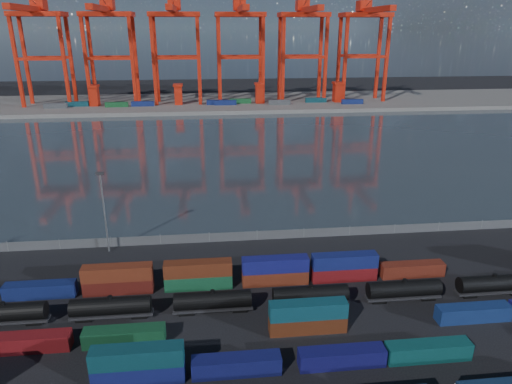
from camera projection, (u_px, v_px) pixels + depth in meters
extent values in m
plane|color=black|center=(277.00, 319.00, 69.86)|extent=(700.00, 700.00, 0.00)
plane|color=#28333B|center=(234.00, 149.00, 168.07)|extent=(700.00, 700.00, 0.00)
cube|color=#514F4C|center=(223.00, 103.00, 265.94)|extent=(700.00, 70.00, 2.00)
cube|color=#111756|center=(139.00, 372.00, 57.35)|extent=(11.50, 2.34, 2.49)
cube|color=#0C373F|center=(137.00, 356.00, 56.50)|extent=(11.50, 2.34, 2.49)
cube|color=#0F124C|center=(237.00, 365.00, 58.58)|extent=(11.50, 2.34, 2.49)
cube|color=#100F4F|center=(342.00, 357.00, 59.97)|extent=(11.50, 2.34, 2.49)
cube|color=#0C4242|center=(428.00, 351.00, 61.16)|extent=(11.50, 2.34, 2.49)
cube|color=maroon|center=(28.00, 342.00, 62.84)|extent=(11.36, 2.31, 2.46)
cube|color=#114124|center=(124.00, 336.00, 64.14)|extent=(11.36, 2.31, 2.46)
cube|color=#502210|center=(307.00, 324.00, 66.76)|extent=(11.36, 2.31, 2.46)
cube|color=#0E3D4A|center=(308.00, 310.00, 65.93)|extent=(11.36, 2.31, 2.46)
cube|color=navy|center=(473.00, 313.00, 69.33)|extent=(11.36, 2.31, 2.46)
cube|color=#101A50|center=(40.00, 290.00, 75.37)|extent=(11.48, 2.33, 2.49)
cube|color=#4D140F|center=(119.00, 286.00, 76.64)|extent=(11.48, 2.33, 2.49)
cube|color=maroon|center=(117.00, 273.00, 75.80)|extent=(11.48, 2.33, 2.49)
cube|color=#134A2C|center=(199.00, 281.00, 77.98)|extent=(11.48, 2.33, 2.49)
cube|color=#5B2412|center=(198.00, 268.00, 77.14)|extent=(11.48, 2.33, 2.49)
cube|color=#622413|center=(275.00, 277.00, 79.31)|extent=(11.48, 2.33, 2.49)
cube|color=navy|center=(275.00, 264.00, 78.46)|extent=(11.48, 2.33, 2.49)
cube|color=maroon|center=(344.00, 273.00, 80.53)|extent=(11.48, 2.33, 2.49)
cube|color=navy|center=(345.00, 261.00, 79.69)|extent=(11.48, 2.33, 2.49)
cube|color=maroon|center=(412.00, 269.00, 81.79)|extent=(11.48, 2.33, 2.49)
cylinder|color=black|center=(4.00, 312.00, 67.94)|extent=(12.01, 2.68, 2.68)
cylinder|color=black|center=(2.00, 304.00, 67.44)|extent=(0.74, 0.74, 0.46)
cube|color=black|center=(6.00, 321.00, 68.44)|extent=(12.47, 1.85, 0.37)
cube|color=black|center=(35.00, 321.00, 68.98)|extent=(2.31, 1.66, 0.55)
cylinder|color=black|center=(111.00, 306.00, 69.49)|extent=(12.01, 2.68, 2.68)
cylinder|color=black|center=(110.00, 298.00, 68.99)|extent=(0.74, 0.74, 0.46)
cube|color=black|center=(112.00, 314.00, 69.99)|extent=(12.47, 1.85, 0.37)
cube|color=black|center=(84.00, 318.00, 69.70)|extent=(2.31, 1.66, 0.55)
cube|color=black|center=(140.00, 315.00, 70.53)|extent=(2.31, 1.66, 0.55)
cylinder|color=black|center=(213.00, 300.00, 71.04)|extent=(12.01, 2.68, 2.68)
cylinder|color=black|center=(212.00, 292.00, 70.54)|extent=(0.74, 0.74, 0.46)
cube|color=black|center=(213.00, 308.00, 71.54)|extent=(12.47, 1.85, 0.37)
cube|color=black|center=(187.00, 312.00, 71.25)|extent=(2.31, 1.66, 0.55)
cube|color=black|center=(240.00, 308.00, 72.09)|extent=(2.31, 1.66, 0.55)
cylinder|color=black|center=(310.00, 294.00, 72.60)|extent=(12.01, 2.68, 2.68)
cylinder|color=black|center=(311.00, 286.00, 72.09)|extent=(0.74, 0.74, 0.46)
cube|color=black|center=(310.00, 302.00, 73.10)|extent=(12.47, 1.85, 0.37)
cube|color=black|center=(284.00, 306.00, 72.81)|extent=(2.31, 1.66, 0.55)
cube|color=black|center=(335.00, 302.00, 73.64)|extent=(2.31, 1.66, 0.55)
cylinder|color=black|center=(404.00, 289.00, 74.15)|extent=(12.01, 2.68, 2.68)
cylinder|color=black|center=(405.00, 281.00, 73.65)|extent=(0.74, 0.74, 0.46)
cube|color=black|center=(403.00, 296.00, 74.65)|extent=(12.47, 1.85, 0.37)
cube|color=black|center=(378.00, 300.00, 74.36)|extent=(2.31, 1.66, 0.55)
cube|color=black|center=(427.00, 297.00, 75.19)|extent=(2.31, 1.66, 0.55)
cylinder|color=black|center=(493.00, 283.00, 75.70)|extent=(12.01, 2.68, 2.68)
cylinder|color=black|center=(495.00, 275.00, 75.20)|extent=(0.74, 0.74, 0.46)
cube|color=black|center=(492.00, 291.00, 76.20)|extent=(12.47, 1.85, 0.37)
cube|color=black|center=(468.00, 294.00, 75.91)|extent=(2.31, 1.66, 0.55)
cube|color=#595B5E|center=(257.00, 235.00, 95.71)|extent=(160.00, 0.06, 2.00)
cylinder|color=slate|center=(8.00, 246.00, 90.67)|extent=(0.12, 0.12, 2.20)
cylinder|color=slate|center=(60.00, 244.00, 91.67)|extent=(0.12, 0.12, 2.20)
cylinder|color=slate|center=(111.00, 242.00, 92.67)|extent=(0.12, 0.12, 2.20)
cylinder|color=slate|center=(160.00, 239.00, 93.68)|extent=(0.12, 0.12, 2.20)
cylinder|color=slate|center=(209.00, 237.00, 94.68)|extent=(0.12, 0.12, 2.20)
cylinder|color=slate|center=(257.00, 235.00, 95.68)|extent=(0.12, 0.12, 2.20)
cylinder|color=slate|center=(304.00, 233.00, 96.68)|extent=(0.12, 0.12, 2.20)
cylinder|color=slate|center=(350.00, 231.00, 97.68)|extent=(0.12, 0.12, 2.20)
cylinder|color=slate|center=(395.00, 229.00, 98.68)|extent=(0.12, 0.12, 2.20)
cylinder|color=slate|center=(439.00, 227.00, 99.68)|extent=(0.12, 0.12, 2.20)
cylinder|color=slate|center=(482.00, 225.00, 100.69)|extent=(0.12, 0.12, 2.20)
cylinder|color=slate|center=(105.00, 214.00, 88.46)|extent=(0.36, 0.36, 16.00)
cube|color=black|center=(100.00, 173.00, 85.65)|extent=(1.60, 0.40, 0.60)
cube|color=red|center=(17.00, 64.00, 236.51)|extent=(1.74, 1.74, 48.85)
cube|color=red|center=(26.00, 62.00, 248.70)|extent=(1.74, 1.74, 48.85)
cube|color=red|center=(65.00, 64.00, 238.91)|extent=(1.74, 1.74, 48.85)
cube|color=red|center=(71.00, 62.00, 251.09)|extent=(1.74, 1.74, 48.85)
cube|color=red|center=(40.00, 59.00, 236.88)|extent=(23.88, 1.52, 1.52)
cube|color=red|center=(48.00, 57.00, 249.07)|extent=(23.88, 1.52, 1.52)
cube|color=red|center=(37.00, 14.00, 235.51)|extent=(27.14, 15.20, 2.39)
cube|color=red|center=(28.00, 8.00, 222.59)|extent=(3.26, 52.11, 2.71)
cube|color=red|center=(39.00, 4.00, 237.92)|extent=(6.51, 8.69, 5.43)
cube|color=red|center=(86.00, 63.00, 240.02)|extent=(1.74, 1.74, 48.85)
cube|color=red|center=(92.00, 62.00, 252.20)|extent=(1.74, 1.74, 48.85)
cube|color=red|center=(133.00, 63.00, 242.41)|extent=(1.74, 1.74, 48.85)
cube|color=red|center=(136.00, 61.00, 254.60)|extent=(1.74, 1.74, 48.85)
cube|color=red|center=(109.00, 58.00, 240.39)|extent=(23.88, 1.52, 1.52)
cube|color=red|center=(114.00, 57.00, 252.57)|extent=(23.88, 1.52, 1.52)
cube|color=red|center=(107.00, 14.00, 239.02)|extent=(27.14, 15.20, 2.39)
cube|color=red|center=(101.00, 9.00, 226.10)|extent=(3.26, 52.11, 2.71)
cube|color=red|center=(108.00, 4.00, 241.42)|extent=(6.51, 8.69, 5.43)
cube|color=red|center=(154.00, 63.00, 243.52)|extent=(1.74, 1.74, 48.85)
cube|color=red|center=(156.00, 61.00, 255.71)|extent=(1.74, 1.74, 48.85)
cube|color=red|center=(199.00, 63.00, 245.92)|extent=(1.74, 1.74, 48.85)
cube|color=red|center=(199.00, 61.00, 258.10)|extent=(1.74, 1.74, 48.85)
cube|color=red|center=(176.00, 58.00, 243.89)|extent=(23.88, 1.52, 1.52)
cube|color=red|center=(177.00, 57.00, 256.08)|extent=(23.88, 1.52, 1.52)
cube|color=red|center=(174.00, 14.00, 242.52)|extent=(27.14, 15.20, 2.39)
cube|color=red|center=(173.00, 9.00, 229.60)|extent=(3.26, 52.11, 2.71)
cube|color=red|center=(174.00, 5.00, 244.93)|extent=(6.51, 8.69, 5.43)
cube|color=red|center=(219.00, 62.00, 247.03)|extent=(1.74, 1.74, 48.85)
cube|color=red|center=(219.00, 61.00, 259.21)|extent=(1.74, 1.74, 48.85)
cube|color=red|center=(263.00, 62.00, 249.42)|extent=(1.74, 1.74, 48.85)
cube|color=red|center=(260.00, 60.00, 261.61)|extent=(1.74, 1.74, 48.85)
cube|color=red|center=(241.00, 58.00, 247.40)|extent=(23.88, 1.52, 1.52)
cube|color=red|center=(240.00, 56.00, 259.58)|extent=(23.88, 1.52, 1.52)
cube|color=red|center=(240.00, 15.00, 246.03)|extent=(27.14, 15.20, 2.39)
cube|color=red|center=(242.00, 9.00, 233.11)|extent=(3.26, 52.11, 2.71)
cube|color=red|center=(239.00, 5.00, 248.43)|extent=(6.51, 8.69, 5.43)
cube|color=red|center=(283.00, 62.00, 250.53)|extent=(1.74, 1.74, 48.85)
cube|color=red|center=(279.00, 60.00, 262.72)|extent=(1.74, 1.74, 48.85)
cube|color=red|center=(326.00, 62.00, 252.93)|extent=(1.74, 1.74, 48.85)
cube|color=red|center=(320.00, 60.00, 265.11)|extent=(1.74, 1.74, 48.85)
cube|color=red|center=(305.00, 57.00, 250.90)|extent=(23.88, 1.52, 1.52)
cube|color=red|center=(300.00, 56.00, 263.09)|extent=(23.88, 1.52, 1.52)
cube|color=red|center=(304.00, 15.00, 249.53)|extent=(27.14, 15.20, 2.39)
cube|color=red|center=(309.00, 10.00, 236.61)|extent=(3.26, 52.11, 2.71)
cube|color=red|center=(302.00, 5.00, 251.94)|extent=(6.51, 8.69, 5.43)
cube|color=red|center=(345.00, 61.00, 254.04)|extent=(1.74, 1.74, 48.85)
cube|color=red|center=(339.00, 60.00, 266.22)|extent=(1.74, 1.74, 48.85)
cube|color=red|center=(386.00, 61.00, 256.43)|extent=(1.74, 1.74, 48.85)
cube|color=red|center=(378.00, 60.00, 268.62)|extent=(1.74, 1.74, 48.85)
cube|color=red|center=(366.00, 57.00, 254.41)|extent=(23.88, 1.52, 1.52)
cube|color=red|center=(359.00, 55.00, 266.59)|extent=(23.88, 1.52, 1.52)
cube|color=red|center=(366.00, 15.00, 253.04)|extent=(27.14, 15.20, 2.39)
cube|color=red|center=(374.00, 10.00, 240.12)|extent=(3.26, 52.11, 2.71)
cube|color=red|center=(364.00, 6.00, 255.44)|extent=(6.51, 8.69, 5.43)
cube|color=navy|center=(225.00, 103.00, 250.89)|extent=(12.00, 2.44, 2.60)
cube|color=navy|center=(352.00, 102.00, 254.47)|extent=(12.00, 2.44, 2.60)
cube|color=navy|center=(217.00, 102.00, 251.78)|extent=(12.00, 2.44, 2.60)
cube|color=#0C3842|center=(77.00, 104.00, 246.44)|extent=(12.00, 2.44, 2.60)
cube|color=#3F4244|center=(56.00, 106.00, 241.01)|extent=(12.00, 2.44, 2.60)
cube|color=#3F4244|center=(279.00, 102.00, 252.03)|extent=(12.00, 2.44, 2.60)
cube|color=#144C23|center=(117.00, 105.00, 244.60)|extent=(12.00, 2.44, 2.60)
cube|color=navy|center=(143.00, 104.00, 247.20)|extent=(12.00, 2.44, 2.60)
cube|color=#144C23|center=(240.00, 101.00, 256.26)|extent=(12.00, 2.44, 2.60)
cube|color=#0C3842|center=(316.00, 100.00, 259.96)|extent=(12.00, 2.44, 2.60)
cube|color=red|center=(95.00, 96.00, 247.54)|extent=(4.00, 6.00, 10.00)
cube|color=red|center=(94.00, 86.00, 245.68)|extent=(5.00, 7.00, 1.20)
cube|color=red|center=(178.00, 95.00, 252.05)|extent=(4.00, 6.00, 10.00)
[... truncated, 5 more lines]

